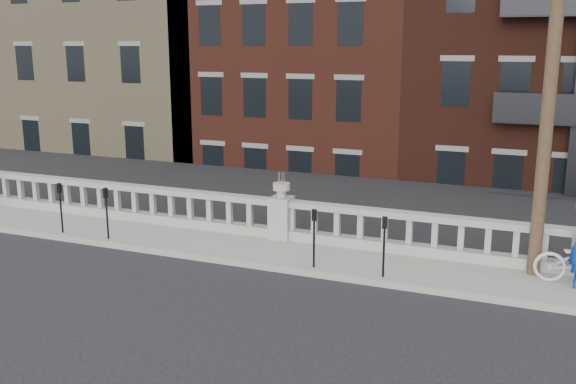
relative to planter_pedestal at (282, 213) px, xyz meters
name	(u,v)px	position (x,y,z in m)	size (l,w,h in m)	color
ground	(207,297)	(0.00, -3.95, -0.83)	(120.00, 120.00, 0.00)	black
sidewalk	(267,251)	(0.00, -0.95, -0.76)	(32.00, 2.20, 0.15)	gray
balustrade	(282,220)	(0.00, 0.00, -0.19)	(28.00, 0.34, 1.03)	gray
planter_pedestal	(282,213)	(0.00, 0.00, 0.00)	(0.55, 0.55, 1.76)	gray
lower_level	(435,92)	(0.56, 19.09, 1.80)	(80.00, 44.00, 20.80)	#605E59
utility_pole	(555,38)	(6.20, -0.35, 4.41)	(1.60, 0.28, 10.00)	#422D1E
parking_meter_a	(60,202)	(-5.65, -1.80, 0.17)	(0.10, 0.09, 1.36)	black
parking_meter_b	(106,207)	(-4.15, -1.80, 0.17)	(0.10, 0.09, 1.36)	black
parking_meter_c	(314,232)	(1.56, -1.80, 0.17)	(0.10, 0.09, 1.36)	black
parking_meter_d	(384,240)	(3.17, -1.80, 0.17)	(0.10, 0.09, 1.36)	black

